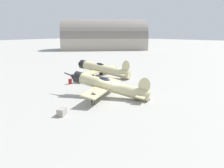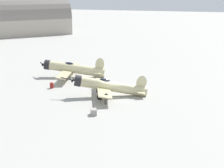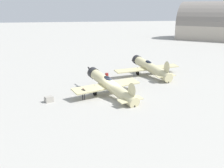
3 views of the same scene
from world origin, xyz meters
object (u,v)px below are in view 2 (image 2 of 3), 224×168
Objects in this scene: airplane_mid_apron at (72,68)px; equipment_crate at (94,112)px; ground_crew_mechanic at (106,97)px; airplane_foreground at (108,86)px; fuel_drum at (52,85)px.

equipment_crate is (-10.46, 17.34, -1.16)m from airplane_mid_apron.
airplane_mid_apron is 7.79× the size of ground_crew_mechanic.
airplane_foreground reaches higher than fuel_drum.
fuel_drum is at bearing -42.38° from equipment_crate.
fuel_drum is at bearing -167.24° from ground_crew_mechanic.
ground_crew_mechanic is 11.88m from fuel_drum.
airplane_mid_apron is 15.02× the size of fuel_drum.
airplane_mid_apron is 7.79m from fuel_drum.
airplane_foreground is 14.10× the size of fuel_drum.
airplane_mid_apron is at bearing 168.09° from ground_crew_mechanic.
ground_crew_mechanic is at bearing 81.92° from airplane_foreground.
fuel_drum is (0.10, 7.71, -1.11)m from airplane_mid_apron.
airplane_foreground is 0.94× the size of airplane_mid_apron.
airplane_foreground reaches higher than ground_crew_mechanic.
ground_crew_mechanic is 1.93× the size of fuel_drum.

